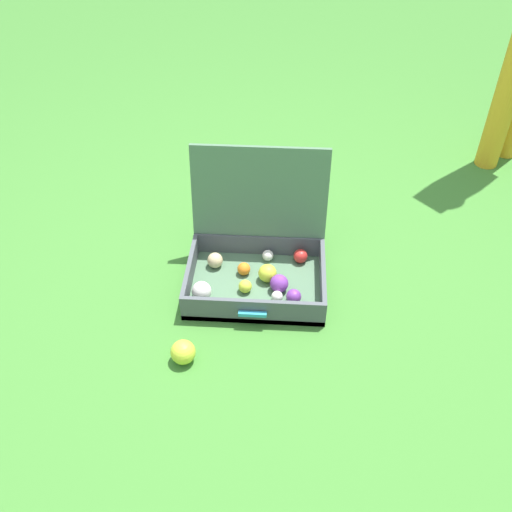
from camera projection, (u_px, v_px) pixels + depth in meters
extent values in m
plane|color=#3D7A2D|center=(249.00, 296.00, 2.38)|extent=(16.00, 16.00, 0.00)
cube|color=#4C7051|center=(256.00, 285.00, 2.41)|extent=(0.57, 0.41, 0.03)
cube|color=#4C5156|center=(190.00, 274.00, 2.39)|extent=(0.02, 0.41, 0.12)
cube|color=#4C5156|center=(323.00, 280.00, 2.36)|extent=(0.02, 0.41, 0.12)
cube|color=#4C5156|center=(253.00, 311.00, 2.23)|extent=(0.54, 0.02, 0.12)
cube|color=#4C5156|center=(259.00, 247.00, 2.52)|extent=(0.54, 0.02, 0.12)
cube|color=#4C7051|center=(260.00, 193.00, 2.38)|extent=(0.57, 0.08, 0.41)
cube|color=teal|center=(252.00, 314.00, 2.21)|extent=(0.11, 0.02, 0.02)
sphere|color=red|center=(300.00, 256.00, 2.48)|extent=(0.06, 0.06, 0.06)
sphere|color=orange|center=(244.00, 269.00, 2.42)|extent=(0.06, 0.06, 0.06)
sphere|color=purple|center=(294.00, 296.00, 2.30)|extent=(0.06, 0.06, 0.06)
sphere|color=white|center=(268.00, 255.00, 2.49)|extent=(0.05, 0.05, 0.05)
sphere|color=#CCDB38|center=(245.00, 287.00, 2.34)|extent=(0.06, 0.06, 0.06)
sphere|color=purple|center=(279.00, 283.00, 2.34)|extent=(0.08, 0.08, 0.08)
sphere|color=white|center=(202.00, 291.00, 2.31)|extent=(0.08, 0.08, 0.08)
sphere|color=white|center=(277.00, 296.00, 2.31)|extent=(0.05, 0.05, 0.05)
sphere|color=#D1B784|center=(215.00, 260.00, 2.46)|extent=(0.07, 0.07, 0.07)
sphere|color=#CCDB38|center=(267.00, 273.00, 2.39)|extent=(0.08, 0.08, 0.08)
sphere|color=#CCDB38|center=(183.00, 352.00, 2.09)|extent=(0.09, 0.09, 0.09)
cylinder|color=gold|center=(510.00, 83.00, 2.84)|extent=(0.12, 0.12, 0.94)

